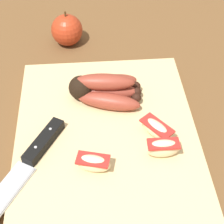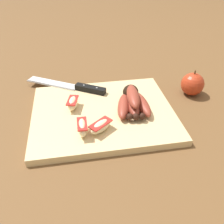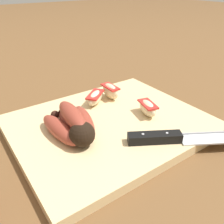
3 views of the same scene
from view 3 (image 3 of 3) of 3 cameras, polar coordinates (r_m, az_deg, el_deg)
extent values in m
plane|color=brown|center=(0.52, -1.68, -3.81)|extent=(6.00, 6.00, 0.00)
cube|color=#DBBC84|center=(0.51, -0.49, -3.04)|extent=(0.40, 0.32, 0.02)
sphere|color=black|center=(0.43, -7.18, -5.32)|extent=(0.05, 0.05, 0.05)
ellipsoid|color=brown|center=(0.48, -6.67, -2.30)|extent=(0.07, 0.13, 0.03)
sphere|color=black|center=(0.52, -10.14, 0.19)|extent=(0.02, 0.02, 0.02)
ellipsoid|color=brown|center=(0.47, -9.58, -3.11)|extent=(0.05, 0.12, 0.03)
sphere|color=black|center=(0.52, -11.81, -0.19)|extent=(0.02, 0.02, 0.02)
ellipsoid|color=brown|center=(0.47, -12.59, -3.94)|extent=(0.04, 0.12, 0.03)
sphere|color=black|center=(0.51, -13.52, -0.69)|extent=(0.02, 0.02, 0.02)
ellipsoid|color=brown|center=(0.45, -9.57, -0.82)|extent=(0.05, 0.12, 0.03)
cube|color=#99999E|center=(0.51, 25.05, -4.33)|extent=(0.15, 0.09, 0.00)
cube|color=black|center=(0.45, 10.19, -6.11)|extent=(0.10, 0.07, 0.02)
cylinder|color=#B2B2B7|center=(0.44, 7.43, -5.29)|extent=(0.01, 0.01, 0.00)
cylinder|color=#B2B2B7|center=(0.45, 13.08, -4.93)|extent=(0.01, 0.01, 0.00)
ellipsoid|color=beige|center=(0.58, -4.03, 3.41)|extent=(0.07, 0.06, 0.03)
cube|color=red|center=(0.57, -4.07, 4.25)|extent=(0.06, 0.06, 0.00)
ellipsoid|color=beige|center=(0.53, 8.54, 0.89)|extent=(0.04, 0.06, 0.03)
cube|color=red|center=(0.52, 8.62, 1.90)|extent=(0.04, 0.06, 0.00)
ellipsoid|color=beige|center=(0.60, -0.41, 5.00)|extent=(0.02, 0.06, 0.04)
cube|color=red|center=(0.59, -0.41, 6.08)|extent=(0.02, 0.05, 0.00)
camera|label=1|loc=(0.79, 38.02, 41.95)|focal=58.82mm
camera|label=2|loc=(0.98, -20.11, 36.44)|focal=39.32mm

